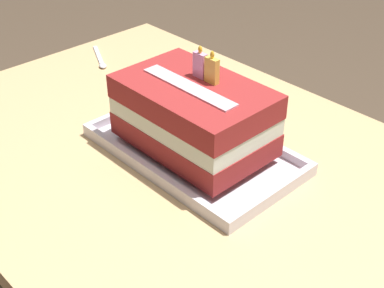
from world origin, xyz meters
TOP-DOWN VIEW (x-y plane):
  - dining_table at (0.00, 0.00)m, footprint 1.13×0.73m
  - foil_tray at (-0.01, 0.02)m, footprint 0.38×0.22m
  - birthday_cake at (-0.01, 0.02)m, footprint 0.26×0.17m
  - serving_spoon_near_tray at (-0.45, 0.13)m, footprint 0.13×0.07m

SIDE VIEW (x-z plane):
  - dining_table at x=0.00m, z-range 0.26..0.99m
  - serving_spoon_near_tray at x=-0.45m, z-range 0.73..0.74m
  - foil_tray at x=-0.01m, z-range 0.73..0.75m
  - birthday_cake at x=-0.01m, z-range 0.73..0.90m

